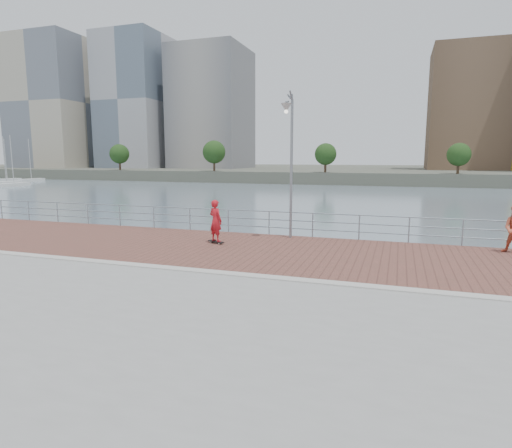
% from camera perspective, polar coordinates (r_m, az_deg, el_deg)
% --- Properties ---
extents(water, '(400.00, 400.00, 0.00)m').
position_cam_1_polar(water, '(13.92, -2.70, -14.79)').
color(water, slate).
rests_on(water, ground).
extents(seawall, '(40.00, 24.00, 2.00)m').
position_cam_1_polar(seawall, '(9.48, -14.48, -20.37)').
color(seawall, gray).
rests_on(seawall, ground).
extents(brick_lane, '(40.00, 6.80, 0.02)m').
position_cam_1_polar(brick_lane, '(16.54, 1.76, -3.60)').
color(brick_lane, brown).
rests_on(brick_lane, seawall).
extents(curb, '(40.00, 0.40, 0.06)m').
position_cam_1_polar(curb, '(13.23, -2.77, -6.72)').
color(curb, '#B7B5AD').
rests_on(curb, seawall).
extents(far_shore, '(320.00, 95.00, 2.50)m').
position_cam_1_polar(far_shore, '(134.52, 16.63, 6.67)').
color(far_shore, '#4C5142').
rests_on(far_shore, ground).
extents(guardrail, '(39.06, 0.06, 1.13)m').
position_cam_1_polar(guardrail, '(19.65, 4.63, 0.38)').
color(guardrail, '#8C9EA8').
rests_on(guardrail, brick_lane).
extents(street_lamp, '(0.44, 1.29, 6.07)m').
position_cam_1_polar(street_lamp, '(18.50, 4.45, 11.11)').
color(street_lamp, gray).
rests_on(street_lamp, brick_lane).
extents(skateboard, '(0.81, 0.49, 0.09)m').
position_cam_1_polar(skateboard, '(18.00, -5.37, -2.35)').
color(skateboard, black).
rests_on(skateboard, brick_lane).
extents(skateboarder, '(0.75, 0.63, 1.75)m').
position_cam_1_polar(skateboarder, '(17.85, -5.41, 0.44)').
color(skateboarder, red).
rests_on(skateboarder, skateboard).
extents(skyline, '(233.00, 41.00, 69.50)m').
position_cam_1_polar(skyline, '(120.16, 30.74, 17.76)').
color(skyline, '#ADA38E').
rests_on(skyline, far_shore).
extents(shoreline_trees, '(144.54, 5.11, 6.81)m').
position_cam_1_polar(shoreline_trees, '(88.93, 16.63, 9.02)').
color(shoreline_trees, '#473323').
rests_on(shoreline_trees, far_shore).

